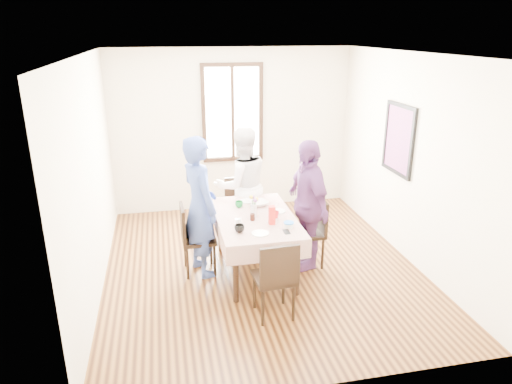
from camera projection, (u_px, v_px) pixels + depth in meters
ground at (261, 266)px, 6.14m from camera, size 4.50×4.50×0.00m
back_wall at (233, 131)px, 7.77m from camera, size 4.00×0.00×4.00m
right_wall at (410, 159)px, 6.08m from camera, size 0.00×4.50×4.50m
window_frame at (233, 113)px, 7.65m from camera, size 1.02×0.06×1.62m
window_pane at (232, 113)px, 7.66m from camera, size 0.90×0.02×1.50m
art_poster at (399, 139)px, 6.28m from camera, size 0.04×0.76×0.96m
dining_table at (255, 244)px, 5.89m from camera, size 0.84×1.44×0.75m
tablecloth at (255, 217)px, 5.77m from camera, size 0.96×1.56×0.01m
chair_left at (199, 239)px, 5.86m from camera, size 0.43×0.43×0.91m
chair_right at (307, 233)px, 6.04m from camera, size 0.43×0.43×0.91m
chair_far at (242, 210)px, 6.78m from camera, size 0.44×0.44×0.91m
chair_near at (274, 277)px, 4.95m from camera, size 0.44×0.44×0.91m
person_left at (199, 207)px, 5.72m from camera, size 0.62×0.76×1.79m
person_far at (241, 185)px, 6.64m from camera, size 0.92×0.78×1.69m
person_right at (307, 205)px, 5.91m from camera, size 0.54×1.04×1.70m
mug_black at (239, 229)px, 5.30m from camera, size 0.13×0.13×0.09m
mug_flag at (276, 215)px, 5.70m from camera, size 0.10×0.10×0.08m
mug_green at (239, 204)px, 6.04m from camera, size 0.14×0.14×0.08m
serving_bowl at (259, 203)px, 6.11m from camera, size 0.30×0.30×0.06m
juice_carton at (272, 215)px, 5.50m from camera, size 0.07×0.07×0.22m
butter_tub at (289, 225)px, 5.43m from camera, size 0.11×0.11×0.06m
jam_jar at (252, 217)px, 5.63m from camera, size 0.06×0.06×0.08m
drinking_glass at (238, 223)px, 5.46m from camera, size 0.07×0.07×0.10m
smartphone at (286, 232)px, 5.32m from camera, size 0.07×0.14×0.01m
flower_vase at (254, 210)px, 5.75m from camera, size 0.08×0.08×0.16m
plate_right at (277, 211)px, 5.91m from camera, size 0.20×0.20×0.01m
plate_far at (247, 201)px, 6.26m from camera, size 0.20×0.20×0.01m
plate_near at (260, 233)px, 5.27m from camera, size 0.20×0.20×0.01m
butter_lid at (289, 223)px, 5.42m from camera, size 0.12×0.12×0.01m
flower_bunch at (254, 200)px, 5.70m from camera, size 0.09×0.09×0.10m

